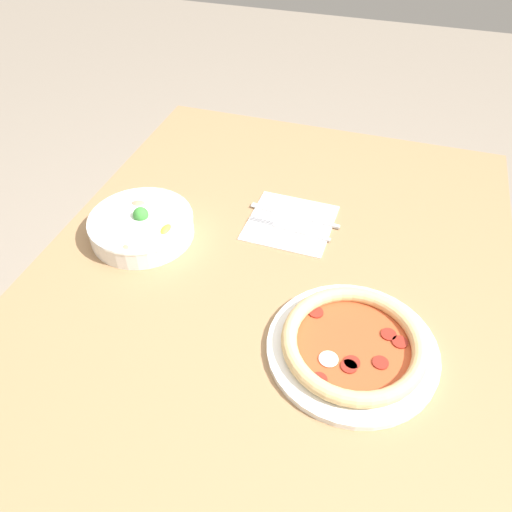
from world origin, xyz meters
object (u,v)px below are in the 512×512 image
at_px(knife, 298,217).
at_px(pizza, 353,345).
at_px(fork, 290,229).
at_px(bowl, 141,225).

bearing_deg(knife, pizza, 123.75).
xyz_separation_m(fork, knife, (0.05, -0.01, -0.00)).
bearing_deg(bowl, knife, -62.98).
bearing_deg(fork, bowl, 24.97).
relative_size(bowl, knife, 1.06).
bearing_deg(fork, knife, -92.79).
distance_m(pizza, bowl, 0.50).
height_order(bowl, fork, bowl).
xyz_separation_m(pizza, fork, (0.27, 0.18, -0.01)).
relative_size(pizza, fork, 1.56).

